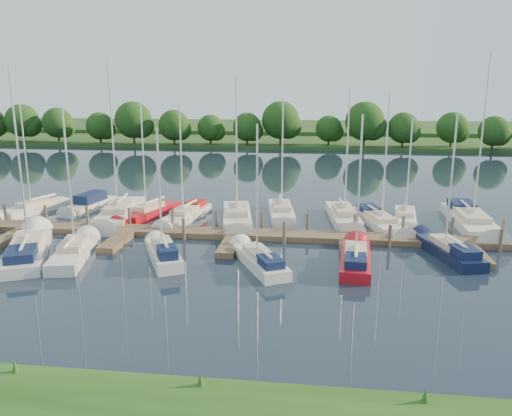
# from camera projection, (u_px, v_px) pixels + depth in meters

# --- Properties ---
(ground) EXTENTS (260.00, 260.00, 0.00)m
(ground) POSITION_uv_depth(u_px,v_px,m) (214.00, 276.00, 28.95)
(ground) COLOR #182131
(ground) RESTS_ON ground
(dock) EXTENTS (40.00, 6.00, 0.40)m
(dock) POSITION_uv_depth(u_px,v_px,m) (235.00, 237.00, 35.95)
(dock) COLOR brown
(dock) RESTS_ON ground
(mooring_pilings) EXTENTS (38.24, 2.84, 2.00)m
(mooring_pilings) POSITION_uv_depth(u_px,v_px,m) (237.00, 227.00, 36.94)
(mooring_pilings) COLOR #473D33
(mooring_pilings) RESTS_ON ground
(far_shore) EXTENTS (180.00, 30.00, 0.60)m
(far_shore) POSITION_uv_depth(u_px,v_px,m) (289.00, 140.00, 101.20)
(far_shore) COLOR #28451A
(far_shore) RESTS_ON ground
(distant_hill) EXTENTS (220.00, 40.00, 1.40)m
(distant_hill) POSITION_uv_depth(u_px,v_px,m) (295.00, 128.00, 125.21)
(distant_hill) COLOR #2D5023
(distant_hill) RESTS_ON ground
(treeline) EXTENTS (145.47, 9.77, 8.15)m
(treeline) POSITION_uv_depth(u_px,v_px,m) (306.00, 126.00, 87.34)
(treeline) COLOR #38281C
(treeline) RESTS_ON ground
(sailboat_n_0) EXTENTS (4.04, 7.56, 9.75)m
(sailboat_n_0) POSITION_uv_depth(u_px,v_px,m) (34.00, 209.00, 43.59)
(sailboat_n_0) COLOR silver
(sailboat_n_0) RESTS_ON ground
(motorboat) EXTENTS (2.76, 6.55, 1.82)m
(motorboat) POSITION_uv_depth(u_px,v_px,m) (90.00, 205.00, 44.72)
(motorboat) COLOR silver
(motorboat) RESTS_ON ground
(sailboat_n_2) EXTENTS (3.90, 10.75, 13.40)m
(sailboat_n_2) POSITION_uv_depth(u_px,v_px,m) (119.00, 215.00, 41.65)
(sailboat_n_2) COLOR silver
(sailboat_n_2) RESTS_ON ground
(sailboat_n_3) EXTENTS (3.66, 7.67, 9.82)m
(sailboat_n_3) POSITION_uv_depth(u_px,v_px,m) (148.00, 213.00, 42.21)
(sailboat_n_3) COLOR #AF101B
(sailboat_n_3) RESTS_ON ground
(sailboat_n_4) EXTENTS (2.97, 7.71, 9.75)m
(sailboat_n_4) POSITION_uv_depth(u_px,v_px,m) (185.00, 216.00, 41.22)
(sailboat_n_4) COLOR silver
(sailboat_n_4) RESTS_ON ground
(sailboat_n_5) EXTENTS (3.54, 9.34, 11.80)m
(sailboat_n_5) POSITION_uv_depth(u_px,v_px,m) (237.00, 219.00, 40.49)
(sailboat_n_5) COLOR silver
(sailboat_n_5) RESTS_ON ground
(sailboat_n_6) EXTENTS (2.81, 8.06, 10.31)m
(sailboat_n_6) POSITION_uv_depth(u_px,v_px,m) (281.00, 214.00, 42.08)
(sailboat_n_6) COLOR silver
(sailboat_n_6) RESTS_ON ground
(sailboat_n_7) EXTENTS (2.81, 8.69, 11.02)m
(sailboat_n_7) POSITION_uv_depth(u_px,v_px,m) (344.00, 218.00, 40.74)
(sailboat_n_7) COLOR silver
(sailboat_n_7) RESTS_ON ground
(sailboat_n_8) EXTENTS (3.96, 8.57, 10.72)m
(sailboat_n_8) POSITION_uv_depth(u_px,v_px,m) (380.00, 222.00, 39.31)
(sailboat_n_8) COLOR silver
(sailboat_n_8) RESTS_ON ground
(sailboat_n_9) EXTENTS (2.42, 6.86, 8.74)m
(sailboat_n_9) POSITION_uv_depth(u_px,v_px,m) (405.00, 219.00, 40.56)
(sailboat_n_9) COLOR silver
(sailboat_n_9) RESTS_ON ground
(sailboat_n_10) EXTENTS (2.72, 10.86, 13.70)m
(sailboat_n_10) POSITION_uv_depth(u_px,v_px,m) (471.00, 223.00, 39.19)
(sailboat_n_10) COLOR silver
(sailboat_n_10) RESTS_ON ground
(sailboat_s_0) EXTENTS (5.62, 9.66, 12.41)m
(sailboat_s_0) POSITION_uv_depth(u_px,v_px,m) (28.00, 250.00, 32.54)
(sailboat_s_0) COLOR silver
(sailboat_s_0) RESTS_ON ground
(sailboat_s_1) EXTENTS (3.20, 7.64, 9.82)m
(sailboat_s_1) POSITION_uv_depth(u_px,v_px,m) (74.00, 253.00, 32.11)
(sailboat_s_1) COLOR silver
(sailboat_s_1) RESTS_ON ground
(sailboat_s_2) EXTENTS (3.92, 6.39, 8.75)m
(sailboat_s_2) POSITION_uv_depth(u_px,v_px,m) (163.00, 255.00, 31.65)
(sailboat_s_2) COLOR silver
(sailboat_s_2) RESTS_ON ground
(sailboat_s_3) EXTENTS (4.25, 6.74, 8.97)m
(sailboat_s_3) POSITION_uv_depth(u_px,v_px,m) (259.00, 261.00, 30.60)
(sailboat_s_3) COLOR silver
(sailboat_s_3) RESTS_ON ground
(sailboat_s_4) EXTENTS (2.24, 7.45, 9.53)m
(sailboat_s_4) POSITION_uv_depth(u_px,v_px,m) (356.00, 259.00, 30.82)
(sailboat_s_4) COLOR #AF101B
(sailboat_s_4) RESTS_ON ground
(sailboat_s_5) EXTENTS (3.24, 7.38, 9.47)m
(sailboat_s_5) POSITION_uv_depth(u_px,v_px,m) (448.00, 251.00, 32.31)
(sailboat_s_5) COLOR #101736
(sailboat_s_5) RESTS_ON ground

